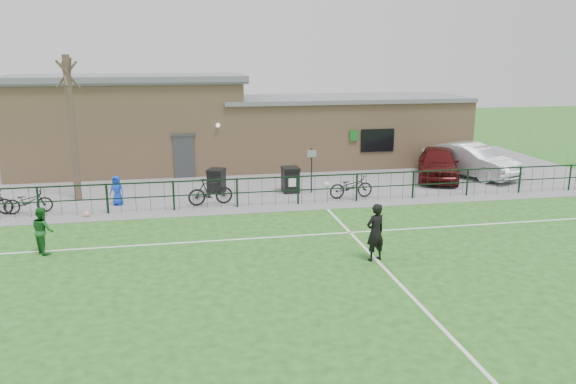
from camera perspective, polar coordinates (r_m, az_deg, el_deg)
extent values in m
plane|color=#20591A|center=(15.48, 3.54, -9.09)|extent=(90.00, 90.00, 0.00)
cube|color=slate|center=(28.18, -3.27, 1.55)|extent=(34.00, 13.00, 0.02)
cube|color=white|center=(22.71, -1.34, -1.50)|extent=(28.00, 0.10, 0.01)
cube|color=white|center=(19.13, 0.57, -4.48)|extent=(28.00, 0.10, 0.01)
cube|color=white|center=(16.07, 10.54, -8.41)|extent=(0.10, 16.00, 0.01)
cube|color=black|center=(22.75, -1.43, 0.08)|extent=(28.00, 0.10, 1.20)
cylinder|color=#49372C|center=(24.87, -21.08, 5.97)|extent=(0.30, 0.30, 6.00)
cube|color=black|center=(24.99, -7.28, 1.03)|extent=(0.89, 0.94, 0.99)
cube|color=black|center=(24.91, 0.24, 1.17)|extent=(0.71, 0.80, 1.04)
cylinder|color=black|center=(24.71, 2.40, 2.19)|extent=(0.07, 0.07, 2.00)
imported|color=#410B0C|center=(28.43, 15.00, 2.85)|extent=(3.58, 5.01, 1.58)
imported|color=#B7BAC0|center=(29.52, 18.07, 3.09)|extent=(3.65, 5.26, 1.64)
imported|color=black|center=(23.84, -24.89, -0.88)|extent=(1.83, 0.83, 0.93)
imported|color=black|center=(23.02, -7.89, 0.04)|extent=(1.89, 0.78, 1.10)
imported|color=black|center=(24.06, 6.42, 0.57)|extent=(1.95, 0.79, 1.00)
imported|color=blue|center=(23.79, -16.99, 0.15)|extent=(0.69, 0.57, 1.22)
imported|color=black|center=(16.89, 8.86, -4.06)|extent=(0.75, 0.61, 1.76)
sphere|color=white|center=(19.39, 3.94, 0.76)|extent=(0.22, 0.22, 0.22)
imported|color=#1B6023|center=(18.93, -23.65, -3.58)|extent=(0.85, 0.90, 1.47)
sphere|color=white|center=(22.60, -19.79, -2.11)|extent=(0.24, 0.24, 0.24)
cube|color=tan|center=(30.80, -4.07, 5.89)|extent=(24.00, 5.00, 3.50)
cube|color=tan|center=(30.46, -16.05, 9.75)|extent=(11.52, 5.00, 1.20)
cube|color=#595C60|center=(30.42, -16.14, 11.10)|extent=(12.02, 5.40, 0.28)
cube|color=#595C60|center=(31.66, 5.54, 9.45)|extent=(13.44, 5.30, 0.22)
cube|color=#383A3D|center=(28.20, -10.50, 3.50)|extent=(1.00, 0.08, 2.10)
cube|color=black|center=(29.88, 9.07, 5.21)|extent=(1.80, 0.08, 1.20)
cube|color=#19661E|center=(29.37, 6.72, 5.73)|extent=(0.45, 0.04, 0.55)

